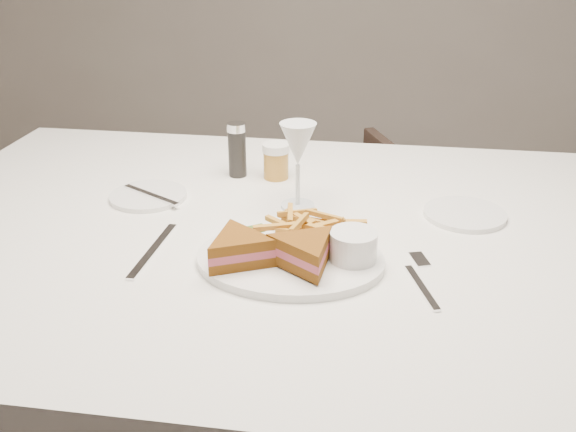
% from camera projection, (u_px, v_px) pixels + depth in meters
% --- Properties ---
extents(table, '(1.58, 1.06, 0.75)m').
position_uv_depth(table, '(292.00, 386.00, 1.37)').
color(table, silver).
rests_on(table, ground).
extents(chair_far, '(0.77, 0.75, 0.62)m').
position_uv_depth(chair_far, '(321.00, 220.00, 2.27)').
color(chair_far, '#46342B').
rests_on(chair_far, ground).
extents(table_setting, '(0.81, 0.62, 0.18)m').
position_uv_depth(table_setting, '(293.00, 221.00, 1.15)').
color(table_setting, white).
rests_on(table_setting, table).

